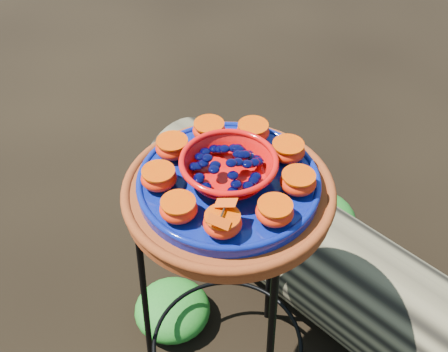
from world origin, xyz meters
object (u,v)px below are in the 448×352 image
Objects in this scene: terracotta_saucer at (228,194)px; red_bowl at (229,169)px; plant_stand at (228,300)px; cobalt_plate at (229,183)px; driftwood_log at (380,302)px.

red_bowl is (0.00, 0.00, 0.07)m from terracotta_saucer.
plant_stand is 1.67× the size of terracotta_saucer.
plant_stand is at bearing 0.00° from terracotta_saucer.
terracotta_saucer is 1.17× the size of cobalt_plate.
red_bowl reaches higher than driftwood_log.
cobalt_plate is 0.21× the size of driftwood_log.
plant_stand is 0.37m from terracotta_saucer.
red_bowl is at bearing 0.00° from cobalt_plate.
terracotta_saucer is at bearing 0.00° from plant_stand.
cobalt_plate is 0.04m from red_bowl.
plant_stand is 3.89× the size of red_bowl.
plant_stand is at bearing 0.00° from cobalt_plate.
cobalt_plate is at bearing -130.12° from driftwood_log.
driftwood_log is at bearing 49.88° from red_bowl.
driftwood_log is (0.29, 0.35, -0.55)m from terracotta_saucer.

